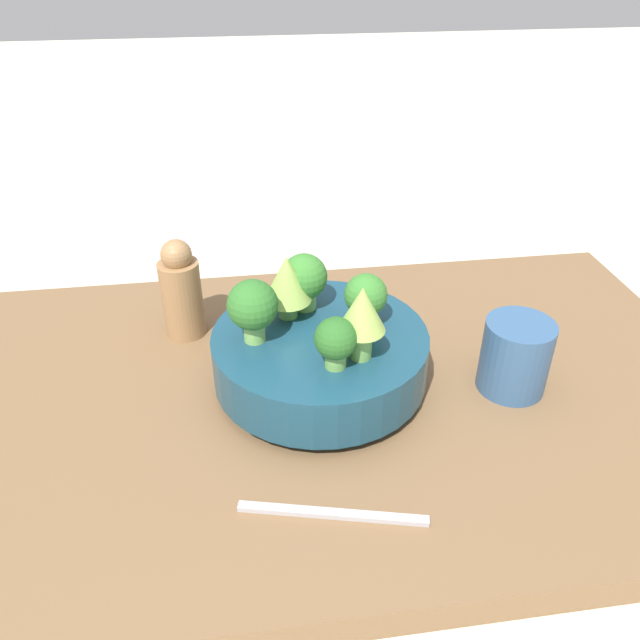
% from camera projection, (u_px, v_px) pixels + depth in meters
% --- Properties ---
extents(ground_plane, '(6.00, 6.00, 0.00)m').
position_uv_depth(ground_plane, '(295.00, 413.00, 0.80)').
color(ground_plane, beige).
extents(table, '(1.12, 0.62, 0.04)m').
position_uv_depth(table, '(295.00, 402.00, 0.79)').
color(table, brown).
rests_on(table, ground_plane).
extents(bowl, '(0.26, 0.26, 0.08)m').
position_uv_depth(bowl, '(320.00, 356.00, 0.77)').
color(bowl, navy).
rests_on(bowl, table).
extents(broccoli_floret_back, '(0.06, 0.06, 0.07)m').
position_uv_depth(broccoli_floret_back, '(304.00, 279.00, 0.78)').
color(broccoli_floret_back, '#7AB256').
rests_on(broccoli_floret_back, bowl).
extents(romanesco_piece_far, '(0.06, 0.06, 0.08)m').
position_uv_depth(romanesco_piece_far, '(286.00, 281.00, 0.76)').
color(romanesco_piece_far, '#609347').
rests_on(romanesco_piece_far, bowl).
extents(broccoli_floret_front, '(0.05, 0.05, 0.06)m').
position_uv_depth(broccoli_floret_front, '(336.00, 340.00, 0.68)').
color(broccoli_floret_front, '#6BA34C').
rests_on(broccoli_floret_front, bowl).
extents(broccoli_floret_left, '(0.06, 0.06, 0.08)m').
position_uv_depth(broccoli_floret_left, '(253.00, 307.00, 0.72)').
color(broccoli_floret_left, '#7AB256').
rests_on(broccoli_floret_left, bowl).
extents(romanesco_piece_near, '(0.05, 0.05, 0.09)m').
position_uv_depth(romanesco_piece_near, '(362.00, 314.00, 0.68)').
color(romanesco_piece_near, '#6BA34C').
rests_on(romanesco_piece_near, bowl).
extents(broccoli_floret_right, '(0.05, 0.05, 0.07)m').
position_uv_depth(broccoli_floret_right, '(366.00, 296.00, 0.75)').
color(broccoli_floret_right, '#609347').
rests_on(broccoli_floret_right, bowl).
extents(cup, '(0.08, 0.08, 0.09)m').
position_uv_depth(cup, '(515.00, 356.00, 0.76)').
color(cup, '#33567F').
rests_on(cup, table).
extents(pepper_mill, '(0.06, 0.06, 0.14)m').
position_uv_depth(pepper_mill, '(181.00, 291.00, 0.85)').
color(pepper_mill, '#997047').
rests_on(pepper_mill, table).
extents(fork, '(0.19, 0.06, 0.01)m').
position_uv_depth(fork, '(333.00, 514.00, 0.62)').
color(fork, '#B2B2B7').
rests_on(fork, table).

